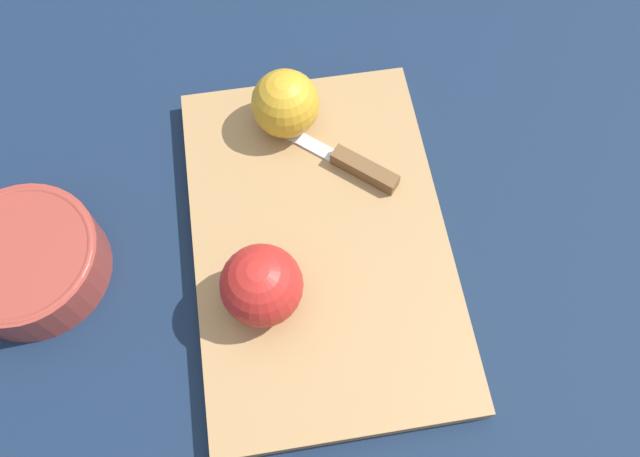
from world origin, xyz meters
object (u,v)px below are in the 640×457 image
Objects in this scene: apple_half_right at (285,104)px; bowl at (27,261)px; knife at (355,165)px; apple_half_left at (262,285)px.

bowl is (-0.16, 0.26, -0.03)m from apple_half_right.
knife is at bearing 98.28° from apple_half_right.
apple_half_left reaches higher than knife.
knife is at bearing 23.99° from apple_half_left.
apple_half_left is 0.21m from apple_half_right.
apple_half_right is (0.21, -0.02, -0.00)m from apple_half_left.
apple_half_left is at bearing -100.28° from bowl.
bowl is (0.04, 0.24, -0.03)m from apple_half_left.
apple_half_right is at bearing -5.99° from knife.
apple_half_right is 0.10m from knife.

